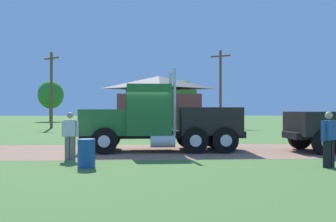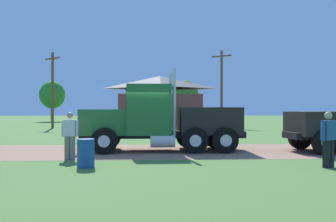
% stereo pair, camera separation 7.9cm
% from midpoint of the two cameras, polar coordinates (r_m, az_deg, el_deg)
% --- Properties ---
extents(ground_plane, '(200.00, 200.00, 0.00)m').
position_cam_midpoint_polar(ground_plane, '(16.44, -4.52, -6.07)').
color(ground_plane, '#4C7433').
extents(dirt_track, '(120.00, 5.93, 0.01)m').
position_cam_midpoint_polar(dirt_track, '(16.44, -4.52, -6.05)').
color(dirt_track, '#966D55').
rests_on(dirt_track, ground_plane).
extents(truck_foreground_white, '(7.18, 2.82, 3.50)m').
position_cam_midpoint_polar(truck_foreground_white, '(16.41, -1.20, -1.41)').
color(truck_foreground_white, black).
rests_on(truck_foreground_white, ground_plane).
extents(visitor_standing_near, '(0.61, 0.28, 1.70)m').
position_cam_midpoint_polar(visitor_standing_near, '(13.97, -14.74, -3.40)').
color(visitor_standing_near, silver).
rests_on(visitor_standing_near, ground_plane).
extents(visitor_by_barrel, '(0.57, 0.49, 1.73)m').
position_cam_midpoint_polar(visitor_by_barrel, '(12.67, 22.99, -3.62)').
color(visitor_by_barrel, '#264C8C').
rests_on(visitor_by_barrel, ground_plane).
extents(steel_barrel, '(0.54, 0.54, 0.88)m').
position_cam_midpoint_polar(steel_barrel, '(12.03, -12.43, -6.25)').
color(steel_barrel, '#19478C').
rests_on(steel_barrel, ground_plane).
extents(shed_building, '(9.81, 7.58, 5.81)m').
position_cam_midpoint_polar(shed_building, '(44.87, -1.47, 1.50)').
color(shed_building, brown).
rests_on(shed_building, ground_plane).
extents(utility_pole_near, '(1.77, 1.53, 7.40)m').
position_cam_midpoint_polar(utility_pole_near, '(38.40, -17.29, 3.39)').
color(utility_pole_near, brown).
rests_on(utility_pole_near, ground_plane).
extents(utility_pole_far, '(1.91, 1.34, 8.07)m').
position_cam_midpoint_polar(utility_pole_far, '(40.25, 7.90, 3.73)').
color(utility_pole_far, brown).
rests_on(utility_pole_far, ground_plane).
extents(tree_mid, '(3.88, 3.88, 6.24)m').
position_cam_midpoint_polar(tree_mid, '(60.63, -17.36, 2.34)').
color(tree_mid, '#513823').
rests_on(tree_mid, ground_plane).
extents(tree_right, '(3.94, 3.94, 6.29)m').
position_cam_midpoint_polar(tree_right, '(57.59, 2.43, 2.48)').
color(tree_right, '#513823').
rests_on(tree_right, ground_plane).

